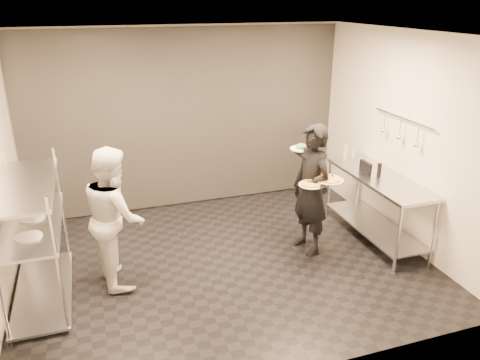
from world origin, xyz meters
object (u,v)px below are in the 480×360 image
object	(u,v)px
pos_monitor	(366,168)
bottle_clear	(353,152)
pizza_plate_far	(329,179)
chef	(115,216)
pizza_plate_near	(311,184)
pass_rack	(34,235)
salad_plate	(301,147)
prep_counter	(377,197)
bottle_green	(346,151)
bottle_dark	(379,170)
waiter	(311,190)

from	to	relation	value
pos_monitor	bottle_clear	bearing A→B (deg)	73.35
pizza_plate_far	pos_monitor	bearing A→B (deg)	26.72
chef	pizza_plate_near	world-z (taller)	chef
pass_rack	salad_plate	distance (m)	3.34
prep_counter	salad_plate	size ratio (longest dim) A/B	6.23
chef	bottle_green	size ratio (longest dim) A/B	7.48
chef	pizza_plate_near	size ratio (longest dim) A/B	5.49
pizza_plate_far	bottle_dark	bearing A→B (deg)	14.44
bottle_clear	bottle_green	bearing A→B (deg)	180.00
bottle_dark	pizza_plate_near	bearing A→B (deg)	-169.42
pizza_plate_near	salad_plate	size ratio (longest dim) A/B	1.04
bottle_clear	pizza_plate_near	bearing A→B (deg)	-140.11
prep_counter	pizza_plate_far	bearing A→B (deg)	-165.86
pizza_plate_far	bottle_dark	xyz separation A→B (m)	(0.88, 0.23, -0.06)
pass_rack	bottle_clear	xyz separation A→B (m)	(4.41, 0.80, 0.24)
waiter	pos_monitor	bearing A→B (deg)	91.45
waiter	salad_plate	distance (m)	0.57
chef	prep_counter	bearing A→B (deg)	-99.06
pizza_plate_far	bottle_green	size ratio (longest dim) A/B	1.59
waiter	bottle_dark	bearing A→B (deg)	81.22
pos_monitor	bottle_green	size ratio (longest dim) A/B	1.07
chef	pizza_plate_near	bearing A→B (deg)	-104.66
bottle_clear	pass_rack	bearing A→B (deg)	-169.68
pass_rack	waiter	distance (m)	3.31
pass_rack	pizza_plate_far	bearing A→B (deg)	-3.68
chef	pizza_plate_far	world-z (taller)	chef
waiter	chef	distance (m)	2.45
bottle_dark	pizza_plate_far	bearing A→B (deg)	-165.56
pizza_plate_far	bottle_clear	distance (m)	1.41
pizza_plate_near	bottle_dark	xyz separation A→B (m)	(1.11, 0.21, -0.02)
pass_rack	prep_counter	distance (m)	4.33
pizza_plate_far	waiter	bearing A→B (deg)	121.48
chef	bottle_green	distance (m)	3.50
pos_monitor	salad_plate	bearing A→B (deg)	174.20
pizza_plate_near	salad_plate	xyz separation A→B (m)	(0.08, 0.47, 0.32)
pizza_plate_far	salad_plate	world-z (taller)	salad_plate
salad_plate	bottle_dark	xyz separation A→B (m)	(1.04, -0.26, -0.34)
pizza_plate_near	bottle_clear	xyz separation A→B (m)	(1.20, 1.01, -0.02)
pizza_plate_far	pass_rack	bearing A→B (deg)	176.32
prep_counter	pos_monitor	bearing A→B (deg)	126.35
salad_plate	bottle_green	world-z (taller)	salad_plate
pass_rack	pizza_plate_far	size ratio (longest dim) A/B	4.55
bottle_dark	pass_rack	bearing A→B (deg)	-179.94
pizza_plate_near	chef	bearing A→B (deg)	173.21
bottle_green	prep_counter	bearing A→B (deg)	-86.21
prep_counter	pos_monitor	xyz separation A→B (m)	(-0.12, 0.16, 0.38)
pizza_plate_near	pos_monitor	bearing A→B (deg)	20.15
bottle_green	bottle_clear	world-z (taller)	bottle_green
pass_rack	pizza_plate_near	world-z (taller)	pass_rack
pos_monitor	bottle_dark	distance (m)	0.19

